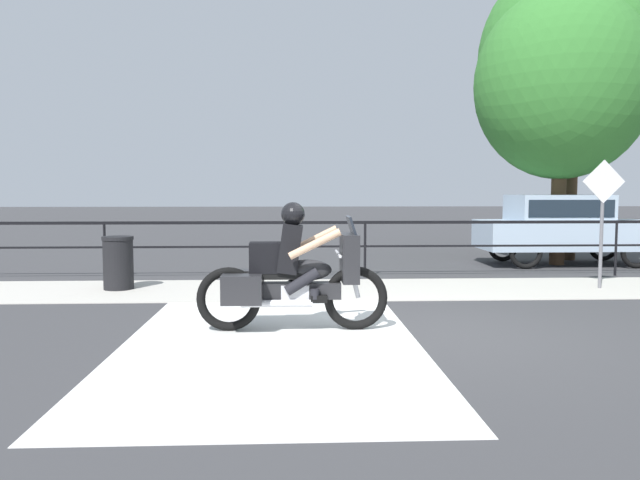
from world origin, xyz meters
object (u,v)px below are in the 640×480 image
(tree_behind_sign, at_px, (573,59))
(parked_car, at_px, (564,225))
(street_sign, at_px, (603,207))
(motorcycle, at_px, (292,274))
(tree_behind_car, at_px, (562,85))
(trash_bin, at_px, (118,263))

(tree_behind_sign, bearing_deg, parked_car, -118.32)
(parked_car, bearing_deg, tree_behind_sign, 63.70)
(tree_behind_sign, bearing_deg, street_sign, -107.63)
(motorcycle, relative_size, street_sign, 1.04)
(motorcycle, relative_size, parked_car, 0.58)
(tree_behind_car, bearing_deg, trash_bin, -160.28)
(parked_car, height_order, trash_bin, parked_car)
(trash_bin, bearing_deg, tree_behind_car, 19.72)
(trash_bin, xyz_separation_m, street_sign, (8.43, -0.27, 0.96))
(parked_car, height_order, street_sign, street_sign)
(tree_behind_car, bearing_deg, street_sign, -102.03)
(motorcycle, bearing_deg, tree_behind_sign, 46.47)
(parked_car, relative_size, tree_behind_car, 0.64)
(motorcycle, relative_size, tree_behind_car, 0.37)
(trash_bin, height_order, tree_behind_sign, tree_behind_sign)
(trash_bin, distance_m, tree_behind_car, 10.42)
(parked_car, xyz_separation_m, tree_behind_sign, (0.58, 1.08, 3.98))
(street_sign, bearing_deg, trash_bin, 178.15)
(street_sign, relative_size, tree_behind_car, 0.36)
(street_sign, relative_size, tree_behind_sign, 0.30)
(street_sign, distance_m, tree_behind_sign, 5.93)
(parked_car, bearing_deg, trash_bin, -158.83)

